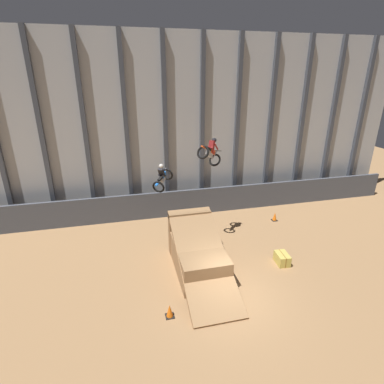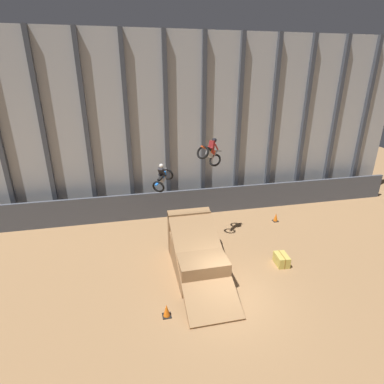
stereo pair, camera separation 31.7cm
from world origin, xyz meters
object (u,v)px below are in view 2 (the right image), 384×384
Objects in this scene: dirt_ramp at (196,253)px; hay_bale_trackside at (282,260)px; rider_bike_left_air at (163,177)px; traffic_cone_near_ramp at (276,217)px; traffic_cone_arena_edge at (167,311)px; rider_bike_right_air at (210,152)px.

dirt_ramp is 4.51m from hay_bale_trackside.
dirt_ramp is at bearing 170.61° from hay_bale_trackside.
rider_bike_left_air is 8.32m from traffic_cone_near_ramp.
traffic_cone_arena_edge is at bearing -160.05° from hay_bale_trackside.
traffic_cone_near_ramp is 1.00× the size of traffic_cone_arena_edge.
dirt_ramp is at bearing -68.28° from rider_bike_right_air.
traffic_cone_near_ramp is 10.86m from traffic_cone_arena_edge.
traffic_cone_arena_edge is 6.74m from hay_bale_trackside.
hay_bale_trackside is at bearing 19.95° from traffic_cone_arena_edge.
rider_bike_right_air is 3.00× the size of traffic_cone_arena_edge.
dirt_ramp is 4.83m from rider_bike_left_air.
dirt_ramp is 10.16× the size of traffic_cone_near_ramp.
traffic_cone_arena_edge is 0.61× the size of hay_bale_trackside.
hay_bale_trackside is (5.53, -4.44, -3.47)m from rider_bike_left_air.
dirt_ramp is at bearing 57.49° from traffic_cone_arena_edge.
traffic_cone_arena_edge is at bearing -122.51° from dirt_ramp.
rider_bike_left_air is at bearing 106.83° from dirt_ramp.
traffic_cone_near_ramp is at bearing 66.25° from hay_bale_trackside.
dirt_ramp is 3.64m from traffic_cone_arena_edge.
rider_bike_right_air is at bearing 59.90° from traffic_cone_arena_edge.
dirt_ramp is 6.21× the size of hay_bale_trackside.
rider_bike_right_air is 6.80m from hay_bale_trackside.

